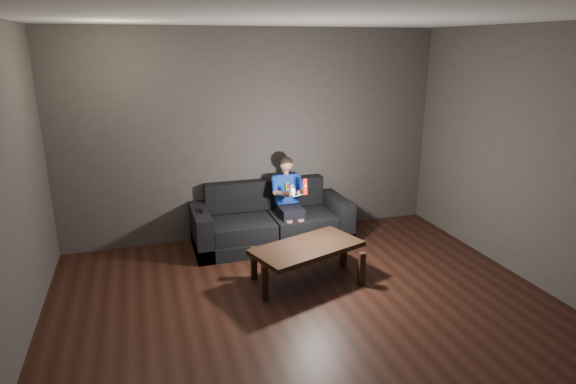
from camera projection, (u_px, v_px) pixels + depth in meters
name	position (u px, v px, depth m)	size (l,w,h in m)	color
floor	(323.00, 331.00, 4.35)	(5.00, 5.00, 0.00)	black
back_wall	(255.00, 136.00, 6.24)	(5.00, 0.04, 2.70)	#3D3735
right_wall	(566.00, 166.00, 4.67)	(0.04, 5.00, 2.70)	#3D3735
ceiling	(331.00, 14.00, 3.56)	(5.00, 5.00, 0.02)	silver
sofa	(271.00, 224.00, 6.24)	(1.99, 0.86, 0.77)	black
child	(288.00, 194.00, 6.13)	(0.42, 0.52, 1.04)	black
wii_remote_red	(305.00, 187.00, 5.73)	(0.05, 0.07, 0.19)	red
nunchuk_white	(293.00, 191.00, 5.70)	(0.07, 0.10, 0.15)	white
wii_remote_black	(201.00, 211.00, 5.82)	(0.04, 0.14, 0.03)	black
coffee_table	(307.00, 250.00, 5.15)	(1.30, 0.94, 0.43)	black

